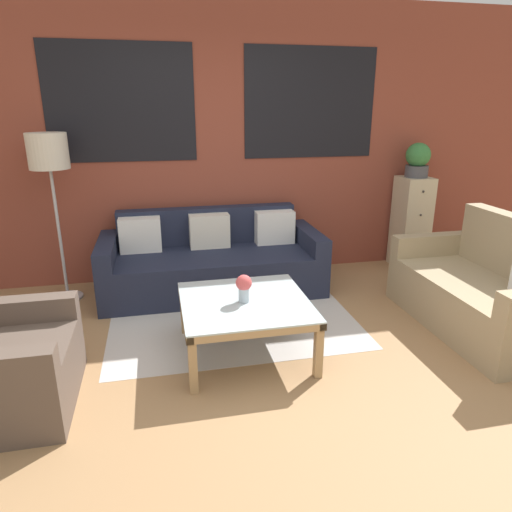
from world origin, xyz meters
TOP-DOWN VIEW (x-y plane):
  - ground_plane at (0.00, 0.00)m, footprint 16.00×16.00m
  - wall_back_brick at (0.00, 2.44)m, footprint 8.40×0.09m
  - rug at (-0.10, 1.22)m, footprint 2.09×1.54m
  - couch_dark at (-0.18, 1.95)m, footprint 2.14×0.88m
  - settee_vintage at (1.92, 0.63)m, footprint 0.80×1.54m
  - coffee_table at (-0.10, 0.64)m, footprint 0.92×0.92m
  - floor_lamp at (-1.58, 2.02)m, footprint 0.34×0.34m
  - drawer_cabinet at (2.13, 2.18)m, footprint 0.33×0.37m
  - potted_plant at (2.13, 2.18)m, footprint 0.26×0.26m
  - flower_vase at (-0.11, 0.62)m, footprint 0.12×0.12m

SIDE VIEW (x-z plane):
  - ground_plane at x=0.00m, z-range 0.00..0.00m
  - rug at x=-0.10m, z-range 0.00..0.00m
  - couch_dark at x=-0.18m, z-range -0.11..0.67m
  - settee_vintage at x=1.92m, z-range -0.15..0.77m
  - coffee_table at x=-0.10m, z-range 0.15..0.58m
  - drawer_cabinet at x=2.13m, z-range 0.00..1.03m
  - flower_vase at x=-0.11m, z-range 0.45..0.65m
  - potted_plant at x=2.13m, z-range 1.03..1.40m
  - floor_lamp at x=-1.58m, z-range 0.55..2.10m
  - wall_back_brick at x=0.00m, z-range 0.01..2.81m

